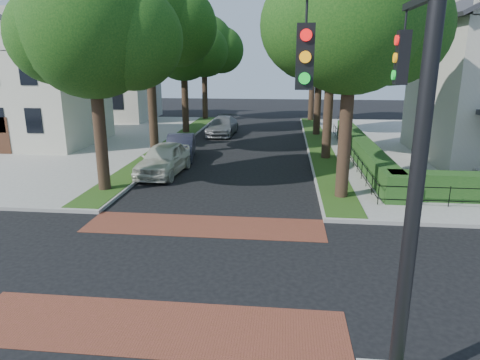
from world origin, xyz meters
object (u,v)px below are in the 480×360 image
parked_car_rear (223,126)px  traffic_signal (404,142)px  parked_car_middle (181,147)px  parked_car_front (164,159)px

parked_car_rear → traffic_signal: bearing=-72.4°
traffic_signal → parked_car_middle: (-8.49, 18.73, -3.93)m
parked_car_middle → traffic_signal: bearing=-74.7°
parked_car_front → parked_car_middle: parked_car_front is taller
traffic_signal → parked_car_rear: size_ratio=1.54×
traffic_signal → parked_car_front: size_ratio=1.58×
parked_car_front → traffic_signal: bearing=-56.5°
traffic_signal → parked_car_front: traffic_signal is taller
parked_car_rear → parked_car_middle: bearing=-94.6°
parked_car_middle → parked_car_rear: 9.52m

